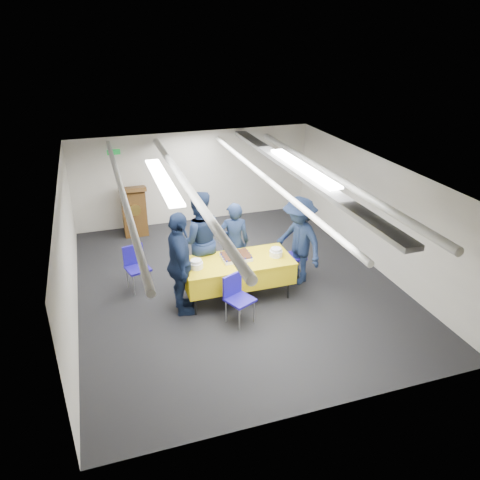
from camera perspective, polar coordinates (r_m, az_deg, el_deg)
The scene contains 14 objects.
ground at distance 9.30m, azimuth -0.45°, elevation -5.37°, with size 7.00×7.00×0.00m, color black.
room_shell at distance 8.91m, azimuth -0.71°, elevation 6.09°, with size 6.00×7.00×2.30m.
serving_table at distance 8.62m, azimuth -0.32°, elevation -3.73°, with size 2.01×0.93×0.77m.
sheet_cake at distance 8.56m, azimuth -0.48°, elevation -2.01°, with size 0.54×0.42×0.09m.
plate_stack_left at distance 8.27m, azimuth -5.36°, elevation -2.96°, with size 0.24×0.24×0.16m.
plate_stack_right at distance 8.67m, azimuth 4.41°, elevation -1.51°, with size 0.24×0.24×0.16m.
podium at distance 11.48m, azimuth -12.77°, elevation 3.54°, with size 0.62×0.53×1.25m.
chair_near at distance 7.97m, azimuth -0.43°, elevation -6.58°, with size 0.56×0.56×0.87m.
chair_right at distance 9.42m, azimuth 7.04°, elevation -1.48°, with size 0.42×0.42×0.87m.
chair_left at distance 9.15m, azimuth -12.58°, elevation -2.77°, with size 0.51×0.51×0.87m.
sailor_a at distance 9.08m, azimuth -0.72°, elevation -0.30°, with size 0.60×0.39×1.64m, color black.
sailor_b at distance 8.87m, azimuth -5.03°, elevation -0.00°, with size 0.94×0.73×1.94m, color black.
sailor_c at distance 8.07m, azimuth -7.31°, elevation -2.97°, with size 1.11×0.46×1.89m, color black.
sailor_d at distance 9.07m, azimuth 7.15°, elevation -0.10°, with size 1.14×0.66×1.77m, color black.
Camera 1 is at (-2.39, -7.64, 4.73)m, focal length 35.00 mm.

